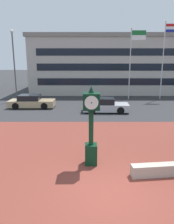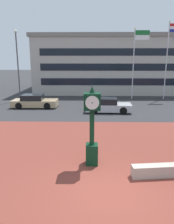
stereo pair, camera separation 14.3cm
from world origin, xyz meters
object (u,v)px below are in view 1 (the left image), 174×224
at_px(flagpole_secondary, 165,55).
at_px(car_street_mid, 32,102).
at_px(street_clock, 92,124).
at_px(street_lamp_post, 15,60).
at_px(civic_building, 117,64).
at_px(car_street_near, 106,106).
at_px(flagpole_primary, 133,57).

bearing_deg(flagpole_secondary, car_street_mid, -161.18).
height_order(street_clock, street_lamp_post, street_lamp_post).
bearing_deg(civic_building, flagpole_secondary, -66.89).
distance_m(street_clock, flagpole_secondary, 19.55).
bearing_deg(street_lamp_post, street_clock, -61.84).
height_order(car_street_near, car_street_mid, same).
height_order(car_street_mid, civic_building, civic_building).
distance_m(flagpole_secondary, civic_building, 10.95).
relative_size(street_clock, flagpole_secondary, 0.40).
bearing_deg(street_clock, street_lamp_post, 117.44).
bearing_deg(street_clock, civic_building, 79.56).
bearing_deg(street_clock, car_street_near, 80.99).
xyz_separation_m(street_clock, car_street_near, (1.49, 10.24, -1.33)).
relative_size(street_clock, flagpole_primary, 0.43).
bearing_deg(street_clock, car_street_mid, 114.60).
xyz_separation_m(car_street_mid, civic_building, (10.36, 14.99, 3.44)).
height_order(street_clock, car_street_mid, street_clock).
xyz_separation_m(street_clock, flagpole_primary, (5.14, 17.09, 3.08)).
xyz_separation_m(flagpole_secondary, civic_building, (-4.27, 10.01, -1.20)).
height_order(car_street_near, flagpole_primary, flagpole_primary).
bearing_deg(street_lamp_post, civic_building, 42.33).
bearing_deg(street_lamp_post, flagpole_secondary, 5.71).
height_order(car_street_mid, street_lamp_post, street_lamp_post).
bearing_deg(civic_building, flagpole_primary, -87.16).
distance_m(car_street_mid, flagpole_primary, 12.74).
distance_m(car_street_mid, civic_building, 18.55).
height_order(flagpole_primary, street_lamp_post, flagpole_primary).
xyz_separation_m(car_street_near, street_lamp_post, (-9.72, 5.13, 4.11)).
bearing_deg(flagpole_secondary, flagpole_primary, 180.00).
bearing_deg(street_clock, flagpole_primary, 72.55).
height_order(street_clock, car_street_near, street_clock).
bearing_deg(civic_building, car_street_mid, -124.65).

